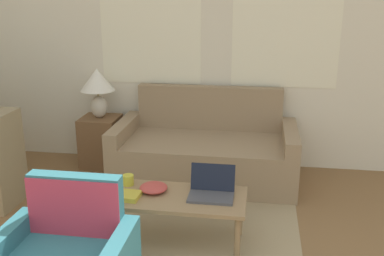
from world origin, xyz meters
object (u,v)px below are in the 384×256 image
coffee_table (175,201)px  snack_bowl (154,188)px  table_lamp (98,85)px  cup_navy (128,180)px  laptop (212,190)px  couch (206,153)px  book_red (128,196)px

coffee_table → snack_bowl: (-0.18, 0.05, 0.08)m
table_lamp → snack_bowl: 1.79m
coffee_table → snack_bowl: 0.20m
cup_navy → table_lamp: bearing=118.1°
laptop → coffee_table: bearing=-171.5°
couch → cup_navy: bearing=-111.8°
laptop → snack_bowl: laptop is taller
cup_navy → book_red: 0.24m
coffee_table → cup_navy: cup_navy is taller
table_lamp → coffee_table: 1.95m
table_lamp → book_red: (0.79, -1.58, -0.50)m
laptop → book_red: 0.62m
couch → table_lamp: size_ratio=3.41×
coffee_table → cup_navy: bearing=160.8°
couch → coffee_table: (-0.07, -1.32, 0.09)m
laptop → cup_navy: (-0.68, 0.10, -0.01)m
couch → table_lamp: table_lamp is taller
couch → snack_bowl: size_ratio=8.50×
couch → coffee_table: bearing=-93.0°
book_red → coffee_table: bearing=15.2°
coffee_table → snack_bowl: size_ratio=4.98×
snack_bowl → book_red: snack_bowl is taller
table_lamp → laptop: bearing=-46.0°
couch → snack_bowl: bearing=-100.9°
laptop → cup_navy: size_ratio=3.78×
laptop → cup_navy: 0.69m
coffee_table → laptop: size_ratio=3.19×
couch → book_red: (-0.40, -1.41, 0.15)m
table_lamp → laptop: (1.40, -1.45, -0.46)m
table_lamp → couch: bearing=-8.0°
table_lamp → laptop: 2.07m
laptop → snack_bowl: 0.45m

